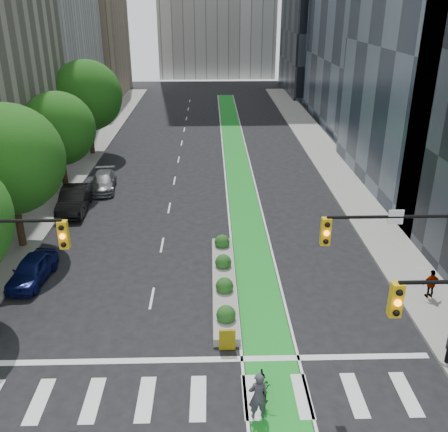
{
  "coord_description": "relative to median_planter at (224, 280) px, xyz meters",
  "views": [
    {
      "loc": [
        0.58,
        -15.68,
        13.92
      ],
      "look_at": [
        1.27,
        9.5,
        3.0
      ],
      "focal_mm": 40.0,
      "sensor_mm": 36.0,
      "label": 1
    }
  ],
  "objects": [
    {
      "name": "pedestrian_far",
      "position": [
        10.33,
        -1.52,
        0.54
      ],
      "size": [
        0.93,
        0.46,
        1.53
      ],
      "primitive_type": "imported",
      "rotation": [
        0.0,
        0.0,
        3.24
      ],
      "color": "gray",
      "rests_on": "sidewalk_right"
    },
    {
      "name": "tree_far",
      "position": [
        -12.2,
        24.96,
        5.32
      ],
      "size": [
        6.6,
        6.6,
        9.0
      ],
      "color": "black",
      "rests_on": "ground"
    },
    {
      "name": "sidewalk_right",
      "position": [
        10.6,
        17.96,
        -0.3
      ],
      "size": [
        3.6,
        90.0,
        0.15
      ],
      "primitive_type": "cube",
      "color": "gray",
      "rests_on": "ground"
    },
    {
      "name": "ground",
      "position": [
        -1.2,
        -7.04,
        -0.37
      ],
      "size": [
        160.0,
        160.0,
        0.0
      ],
      "primitive_type": "plane",
      "color": "black",
      "rests_on": "ground"
    },
    {
      "name": "median_planter",
      "position": [
        0.0,
        0.0,
        0.0
      ],
      "size": [
        1.2,
        10.26,
        1.1
      ],
      "color": "gray",
      "rests_on": "ground"
    },
    {
      "name": "signal_right",
      "position": [
        7.47,
        -6.57,
        4.43
      ],
      "size": [
        5.82,
        0.51,
        7.2
      ],
      "color": "black",
      "rests_on": "ground"
    },
    {
      "name": "sidewalk_left",
      "position": [
        -13.0,
        17.96,
        -0.3
      ],
      "size": [
        3.6,
        90.0,
        0.15
      ],
      "primitive_type": "cube",
      "color": "gray",
      "rests_on": "ground"
    },
    {
      "name": "bike_lane_paint",
      "position": [
        1.8,
        22.96,
        -0.37
      ],
      "size": [
        2.2,
        70.0,
        0.01
      ],
      "primitive_type": "cube",
      "color": "#198D25",
      "rests_on": "ground"
    },
    {
      "name": "parked_car_left_far",
      "position": [
        -9.2,
        14.93,
        0.29
      ],
      "size": [
        2.34,
        4.75,
        1.33
      ],
      "primitive_type": "imported",
      "rotation": [
        0.0,
        0.0,
        0.11
      ],
      "color": "slate",
      "rests_on": "ground"
    },
    {
      "name": "parked_car_left_near",
      "position": [
        -10.24,
        0.84,
        0.32
      ],
      "size": [
        2.03,
        4.21,
        1.39
      ],
      "primitive_type": "imported",
      "rotation": [
        0.0,
        0.0,
        -0.1
      ],
      "color": "#0D144E",
      "rests_on": "ground"
    },
    {
      "name": "tree_mid",
      "position": [
        -12.2,
        4.96,
        5.2
      ],
      "size": [
        6.4,
        6.4,
        8.78
      ],
      "color": "black",
      "rests_on": "ground"
    },
    {
      "name": "cyclist",
      "position": [
        0.97,
        -9.04,
        0.61
      ],
      "size": [
        0.8,
        0.61,
        1.97
      ],
      "primitive_type": "imported",
      "rotation": [
        0.0,
        0.0,
        3.35
      ],
      "color": "#393540",
      "rests_on": "ground"
    },
    {
      "name": "bicycle",
      "position": [
        1.28,
        -7.96,
        0.12
      ],
      "size": [
        0.71,
        1.91,
        0.99
      ],
      "primitive_type": "imported",
      "rotation": [
        0.0,
        0.0,
        -0.03
      ],
      "color": "gray",
      "rests_on": "ground"
    },
    {
      "name": "tree_midfar",
      "position": [
        -12.2,
        14.96,
        4.57
      ],
      "size": [
        5.6,
        5.6,
        7.76
      ],
      "color": "black",
      "rests_on": "ground"
    },
    {
      "name": "parked_car_left_mid",
      "position": [
        -10.41,
        10.72,
        0.47
      ],
      "size": [
        2.01,
        5.2,
        1.69
      ],
      "primitive_type": "imported",
      "rotation": [
        0.0,
        0.0,
        0.04
      ],
      "color": "black",
      "rests_on": "ground"
    },
    {
      "name": "building_tan_far",
      "position": [
        -21.2,
        58.96,
        12.63
      ],
      "size": [
        14.0,
        16.0,
        26.0
      ],
      "primitive_type": "cube",
      "color": "tan",
      "rests_on": "ground"
    },
    {
      "name": "building_dark_end",
      "position": [
        18.8,
        60.96,
        13.63
      ],
      "size": [
        14.0,
        18.0,
        28.0
      ],
      "primitive_type": "cube",
      "color": "black",
      "rests_on": "ground"
    }
  ]
}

